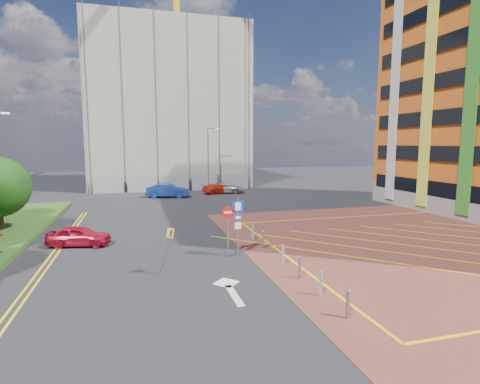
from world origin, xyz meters
name	(u,v)px	position (x,y,z in m)	size (l,w,h in m)	color
ground	(233,263)	(0.00, 0.00, 0.00)	(140.00, 140.00, 0.00)	black
forecourt	(455,243)	(14.00, 0.00, 0.01)	(26.00, 26.00, 0.02)	brown
lamp_back	(209,157)	(4.08, 28.00, 4.36)	(1.53, 0.16, 8.00)	#9EA0A8
sign_cluster	(234,221)	(0.30, 0.98, 1.95)	(1.17, 0.12, 3.20)	#9EA0A8
warning_sign	(167,245)	(-3.38, -0.99, 1.43)	(0.80, 0.43, 2.24)	#9EA0A8
bollard_row	(288,260)	(2.30, -1.67, 0.47)	(0.14, 11.14, 0.90)	#9EA0A8
construction_building	(167,110)	(0.00, 40.00, 11.00)	(21.20, 19.20, 22.00)	gray
tower_crane	(178,5)	(2.00, 39.44, 25.85)	(1.60, 35.00, 35.40)	orange
construction_fence	(183,183)	(1.00, 30.00, 1.00)	(21.60, 0.06, 2.00)	gray
car_red_left	(79,236)	(-8.05, 5.51, 0.61)	(1.45, 3.61, 1.23)	#A40E23
car_blue_back	(168,191)	(-1.30, 24.56, 0.78)	(1.64, 4.71, 1.55)	navy
car_red_back	(219,189)	(4.95, 26.32, 0.60)	(1.67, 4.11, 1.19)	red
car_silver_back	(226,188)	(5.87, 26.52, 0.62)	(2.05, 4.45, 1.24)	#A7A6AD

